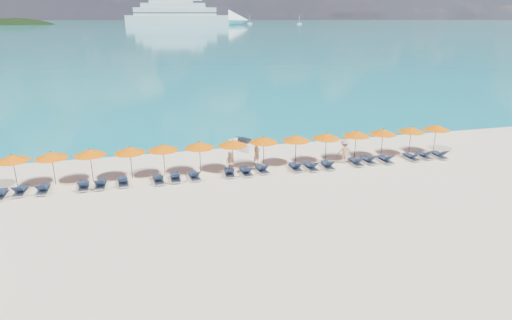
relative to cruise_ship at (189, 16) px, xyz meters
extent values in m
plane|color=beige|center=(-49.06, -498.80, -10.10)|extent=(1400.00, 1400.00, 0.00)
cube|color=#1FA9B2|center=(-49.06, 161.20, -10.09)|extent=(1600.00, 1300.00, 0.01)
ellipsoid|color=black|center=(-199.06, 61.20, -45.10)|extent=(162.00, 126.00, 85.50)
cube|color=white|center=(-12.22, 2.08, -4.82)|extent=(118.06, 40.35, 10.56)
cone|color=white|center=(56.49, -9.63, -4.82)|extent=(26.81, 26.81, 23.23)
cube|color=white|center=(-14.30, 2.44, 4.69)|extent=(94.62, 33.32, 8.45)
cube|color=white|center=(-16.38, 2.79, 11.02)|extent=(73.66, 27.72, 5.28)
cube|color=white|center=(-18.46, 3.15, 15.25)|extent=(50.22, 20.69, 3.70)
cube|color=black|center=(-14.30, 2.44, 3.10)|extent=(95.80, 33.72, 0.95)
cube|color=black|center=(-14.30, 2.44, 6.80)|extent=(93.44, 32.92, 0.95)
cube|color=white|center=(82.65, 40.82, -9.34)|extent=(5.72, 1.91, 1.53)
cylinder|color=white|center=(82.65, 40.82, -4.37)|extent=(0.34, 0.34, 9.54)
cube|color=white|center=(137.84, 5.98, -9.33)|extent=(5.76, 1.92, 1.54)
cylinder|color=white|center=(137.84, 5.98, -4.34)|extent=(0.35, 0.35, 9.61)
cube|color=white|center=(-48.49, -489.29, -9.78)|extent=(2.12, 2.70, 0.59)
cube|color=black|center=(-48.38, -489.47, -9.35)|extent=(1.00, 1.19, 0.37)
cylinder|color=black|center=(-48.81, -488.74, -9.19)|extent=(0.54, 0.35, 0.06)
imported|color=tan|center=(-48.35, -493.28, -9.29)|extent=(0.70, 0.65, 1.62)
imported|color=tan|center=(-50.63, -494.95, -9.28)|extent=(0.92, 0.77, 1.64)
imported|color=tan|center=(-41.99, -494.68, -9.19)|extent=(1.18, 0.55, 1.82)
cylinder|color=black|center=(-64.35, -493.86, -9.00)|extent=(0.05, 0.05, 2.20)
cone|color=#DB5A00|center=(-64.35, -493.86, -8.08)|extent=(2.10, 2.10, 0.42)
sphere|color=black|center=(-64.35, -493.86, -7.86)|extent=(0.08, 0.08, 0.08)
cylinder|color=black|center=(-62.08, -493.87, -9.00)|extent=(0.05, 0.05, 2.20)
cone|color=#DB5A00|center=(-62.08, -493.87, -8.08)|extent=(2.10, 2.10, 0.42)
sphere|color=black|center=(-62.08, -493.87, -7.86)|extent=(0.08, 0.08, 0.08)
cylinder|color=black|center=(-59.77, -493.85, -9.00)|extent=(0.05, 0.05, 2.20)
cone|color=#DB5A00|center=(-59.77, -493.85, -8.08)|extent=(2.10, 2.10, 0.42)
sphere|color=black|center=(-59.77, -493.85, -7.86)|extent=(0.08, 0.08, 0.08)
cylinder|color=black|center=(-57.25, -494.01, -9.00)|extent=(0.05, 0.05, 2.20)
cone|color=#DB5A00|center=(-57.25, -494.01, -8.08)|extent=(2.10, 2.10, 0.42)
sphere|color=black|center=(-57.25, -494.01, -7.86)|extent=(0.08, 0.08, 0.08)
cylinder|color=black|center=(-55.08, -493.96, -9.00)|extent=(0.05, 0.05, 2.20)
cone|color=#DB5A00|center=(-55.08, -493.96, -8.08)|extent=(2.10, 2.10, 0.42)
sphere|color=black|center=(-55.08, -493.96, -7.86)|extent=(0.08, 0.08, 0.08)
cylinder|color=black|center=(-52.62, -494.01, -9.00)|extent=(0.05, 0.05, 2.20)
cone|color=#DB5A00|center=(-52.62, -494.01, -8.08)|extent=(2.10, 2.10, 0.42)
sphere|color=black|center=(-52.62, -494.01, -7.86)|extent=(0.08, 0.08, 0.08)
cylinder|color=black|center=(-50.30, -494.08, -9.00)|extent=(0.05, 0.05, 2.20)
cone|color=#DB5A00|center=(-50.30, -494.08, -8.08)|extent=(2.10, 2.10, 0.42)
sphere|color=black|center=(-50.30, -494.08, -7.86)|extent=(0.08, 0.08, 0.08)
cylinder|color=black|center=(-47.97, -493.84, -9.00)|extent=(0.05, 0.05, 2.20)
cone|color=#DB5A00|center=(-47.97, -493.84, -8.08)|extent=(2.10, 2.10, 0.42)
sphere|color=black|center=(-47.97, -493.84, -7.86)|extent=(0.08, 0.08, 0.08)
cylinder|color=black|center=(-45.58, -494.04, -9.00)|extent=(0.05, 0.05, 2.20)
cone|color=#DB5A00|center=(-45.58, -494.04, -8.08)|extent=(2.10, 2.10, 0.42)
sphere|color=black|center=(-45.58, -494.04, -7.86)|extent=(0.08, 0.08, 0.08)
cylinder|color=black|center=(-43.21, -494.07, -9.00)|extent=(0.05, 0.05, 2.20)
cone|color=#DB5A00|center=(-43.21, -494.07, -8.08)|extent=(2.10, 2.10, 0.42)
sphere|color=black|center=(-43.21, -494.07, -7.86)|extent=(0.08, 0.08, 0.08)
cylinder|color=black|center=(-40.74, -493.97, -9.00)|extent=(0.05, 0.05, 2.20)
cone|color=#DB5A00|center=(-40.74, -493.97, -8.08)|extent=(2.10, 2.10, 0.42)
sphere|color=black|center=(-40.74, -493.97, -7.86)|extent=(0.08, 0.08, 0.08)
cylinder|color=black|center=(-38.51, -494.03, -9.00)|extent=(0.05, 0.05, 2.20)
cone|color=#DB5A00|center=(-38.51, -494.03, -8.08)|extent=(2.10, 2.10, 0.42)
sphere|color=black|center=(-38.51, -494.03, -7.86)|extent=(0.08, 0.08, 0.08)
cylinder|color=black|center=(-36.00, -493.98, -9.00)|extent=(0.05, 0.05, 2.20)
cone|color=#DB5A00|center=(-36.00, -493.98, -8.08)|extent=(2.10, 2.10, 0.42)
sphere|color=black|center=(-36.00, -493.98, -7.86)|extent=(0.08, 0.08, 0.08)
cylinder|color=black|center=(-33.67, -493.89, -9.00)|extent=(0.05, 0.05, 2.20)
cone|color=#DB5A00|center=(-33.67, -493.89, -8.08)|extent=(2.10, 2.10, 0.42)
sphere|color=black|center=(-33.67, -493.89, -7.86)|extent=(0.08, 0.08, 0.08)
cube|color=silver|center=(-64.94, -495.35, -9.96)|extent=(0.63, 1.70, 0.06)
cube|color=#162238|center=(-64.94, -495.10, -9.80)|extent=(0.55, 1.10, 0.04)
cube|color=silver|center=(-63.90, -495.01, -9.96)|extent=(0.68, 1.72, 0.06)
cube|color=#162238|center=(-63.89, -494.76, -9.80)|extent=(0.59, 1.12, 0.04)
cube|color=#162238|center=(-63.92, -495.56, -9.55)|extent=(0.57, 0.56, 0.43)
cube|color=silver|center=(-62.59, -495.09, -9.96)|extent=(0.63, 1.70, 0.06)
cube|color=#162238|center=(-62.59, -494.84, -9.80)|extent=(0.55, 1.10, 0.04)
cube|color=#162238|center=(-62.59, -495.64, -9.55)|extent=(0.55, 0.54, 0.43)
cube|color=silver|center=(-60.22, -495.10, -9.96)|extent=(0.73, 1.74, 0.06)
cube|color=#162238|center=(-60.24, -494.85, -9.80)|extent=(0.62, 1.13, 0.04)
cube|color=#162238|center=(-60.19, -495.65, -9.55)|extent=(0.58, 0.57, 0.43)
cube|color=silver|center=(-59.20, -495.10, -9.96)|extent=(0.69, 1.72, 0.06)
cube|color=#162238|center=(-59.19, -494.85, -9.80)|extent=(0.59, 1.12, 0.04)
cube|color=#162238|center=(-59.22, -495.65, -9.55)|extent=(0.57, 0.56, 0.43)
cube|color=silver|center=(-57.81, -495.03, -9.96)|extent=(0.76, 1.75, 0.06)
cube|color=#162238|center=(-57.84, -494.78, -9.80)|extent=(0.64, 1.14, 0.04)
cube|color=#162238|center=(-57.77, -495.58, -9.55)|extent=(0.59, 0.58, 0.43)
cube|color=silver|center=(-55.57, -495.21, -9.96)|extent=(0.77, 1.75, 0.06)
cube|color=#162238|center=(-55.59, -494.96, -9.80)|extent=(0.65, 1.15, 0.04)
cube|color=#162238|center=(-55.52, -495.76, -9.55)|extent=(0.60, 0.58, 0.43)
cube|color=silver|center=(-54.46, -495.10, -9.96)|extent=(0.63, 1.70, 0.06)
cube|color=#162238|center=(-54.46, -494.85, -9.80)|extent=(0.56, 1.10, 0.04)
cube|color=#162238|center=(-54.46, -495.65, -9.55)|extent=(0.55, 0.54, 0.43)
cube|color=silver|center=(-53.20, -495.12, -9.96)|extent=(0.77, 1.75, 0.06)
cube|color=#162238|center=(-53.22, -494.87, -9.80)|extent=(0.65, 1.14, 0.04)
cube|color=#162238|center=(-53.15, -495.66, -9.55)|extent=(0.60, 0.58, 0.43)
cube|color=silver|center=(-50.77, -495.10, -9.96)|extent=(0.78, 1.75, 0.06)
cube|color=#162238|center=(-50.75, -494.85, -9.80)|extent=(0.65, 1.15, 0.04)
cube|color=#162238|center=(-50.82, -495.65, -9.55)|extent=(0.60, 0.59, 0.43)
cube|color=silver|center=(-49.62, -495.19, -9.96)|extent=(0.67, 1.72, 0.06)
cube|color=#162238|center=(-49.63, -494.94, -9.80)|extent=(0.58, 1.12, 0.04)
cube|color=#162238|center=(-49.61, -495.74, -9.55)|extent=(0.57, 0.55, 0.43)
cube|color=silver|center=(-48.43, -494.99, -9.96)|extent=(0.78, 1.75, 0.06)
cube|color=#162238|center=(-48.46, -494.74, -9.80)|extent=(0.65, 1.15, 0.04)
cube|color=#162238|center=(-48.38, -495.53, -9.55)|extent=(0.60, 0.59, 0.43)
cube|color=silver|center=(-45.99, -495.17, -9.96)|extent=(0.63, 1.70, 0.06)
cube|color=#162238|center=(-45.99, -494.92, -9.80)|extent=(0.55, 1.10, 0.04)
cube|color=#162238|center=(-45.99, -495.72, -9.55)|extent=(0.55, 0.54, 0.43)
cube|color=silver|center=(-44.90, -495.38, -9.96)|extent=(0.76, 1.75, 0.06)
cube|color=#162238|center=(-44.92, -495.13, -9.80)|extent=(0.64, 1.14, 0.04)
cube|color=#162238|center=(-44.85, -495.92, -9.55)|extent=(0.59, 0.58, 0.43)
cube|color=silver|center=(-43.62, -495.38, -9.96)|extent=(0.72, 1.73, 0.06)
cube|color=#162238|center=(-43.60, -495.13, -9.80)|extent=(0.61, 1.13, 0.04)
cube|color=#162238|center=(-43.65, -495.93, -9.55)|extent=(0.58, 0.57, 0.43)
cube|color=silver|center=(-41.31, -495.24, -9.96)|extent=(0.63, 1.71, 0.06)
cube|color=#162238|center=(-41.31, -494.99, -9.80)|extent=(0.56, 1.10, 0.04)
cube|color=#162238|center=(-41.31, -495.79, -9.55)|extent=(0.55, 0.54, 0.43)
cube|color=silver|center=(-40.20, -495.08, -9.96)|extent=(0.73, 1.74, 0.06)
cube|color=#162238|center=(-40.21, -494.83, -9.80)|extent=(0.62, 1.13, 0.04)
cube|color=#162238|center=(-40.16, -495.63, -9.55)|extent=(0.58, 0.57, 0.43)
cube|color=silver|center=(-38.89, -495.29, -9.96)|extent=(0.63, 1.70, 0.06)
cube|color=#162238|center=(-38.89, -495.04, -9.80)|extent=(0.56, 1.10, 0.04)
cube|color=#162238|center=(-38.88, -495.84, -9.55)|extent=(0.55, 0.54, 0.43)
cube|color=silver|center=(-36.65, -495.25, -9.96)|extent=(0.72, 1.73, 0.06)
cube|color=#162238|center=(-36.67, -495.00, -9.80)|extent=(0.62, 1.13, 0.04)
cube|color=#162238|center=(-36.62, -495.80, -9.55)|extent=(0.58, 0.57, 0.43)
cube|color=silver|center=(-35.46, -495.11, -9.96)|extent=(0.65, 1.71, 0.06)
cube|color=#162238|center=(-35.45, -494.86, -9.80)|extent=(0.57, 1.11, 0.04)
cube|color=#162238|center=(-35.47, -495.66, -9.55)|extent=(0.56, 0.55, 0.43)
cube|color=silver|center=(-34.26, -495.36, -9.96)|extent=(0.68, 1.72, 0.06)
cube|color=#162238|center=(-34.25, -495.11, -9.80)|extent=(0.59, 1.12, 0.04)
cube|color=#162238|center=(-34.28, -495.91, -9.55)|extent=(0.57, 0.56, 0.43)
camera|label=1|loc=(-55.96, -522.27, 0.38)|focal=30.00mm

